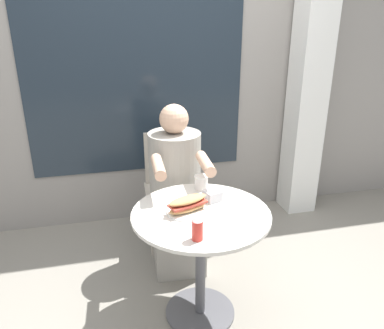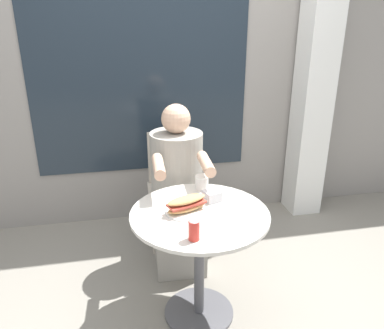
% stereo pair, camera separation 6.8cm
% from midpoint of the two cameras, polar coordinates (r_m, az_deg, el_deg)
% --- Properties ---
extents(ground_plane, '(8.00, 8.00, 0.00)m').
position_cam_midpoint_polar(ground_plane, '(2.48, 0.38, -21.62)').
color(ground_plane, gray).
extents(storefront_wall, '(8.00, 0.09, 2.80)m').
position_cam_midpoint_polar(storefront_wall, '(3.15, -5.63, 15.92)').
color(storefront_wall, gray).
rests_on(storefront_wall, ground_plane).
extents(lattice_pillar, '(0.27, 0.27, 2.40)m').
position_cam_midpoint_polar(lattice_pillar, '(3.39, 16.83, 12.15)').
color(lattice_pillar, silver).
rests_on(lattice_pillar, ground_plane).
extents(cafe_table, '(0.77, 0.77, 0.70)m').
position_cam_midpoint_polar(cafe_table, '(2.16, 0.42, -11.54)').
color(cafe_table, beige).
rests_on(cafe_table, ground_plane).
extents(diner_chair, '(0.40, 0.40, 0.87)m').
position_cam_midpoint_polar(diner_chair, '(2.96, -4.28, -1.98)').
color(diner_chair, '#ADA393').
rests_on(diner_chair, ground_plane).
extents(seated_diner, '(0.38, 0.66, 1.17)m').
position_cam_midpoint_polar(seated_diner, '(2.66, -3.17, -5.22)').
color(seated_diner, gray).
rests_on(seated_diner, ground_plane).
extents(sandwich_on_plate, '(0.24, 0.23, 0.09)m').
position_cam_midpoint_polar(sandwich_on_plate, '(2.06, -1.60, -6.25)').
color(sandwich_on_plate, white).
rests_on(sandwich_on_plate, cafe_table).
extents(drink_cup, '(0.09, 0.09, 0.09)m').
position_cam_midpoint_polar(drink_cup, '(2.32, 0.60, -2.70)').
color(drink_cup, silver).
rests_on(drink_cup, cafe_table).
extents(napkin_box, '(0.11, 0.11, 0.06)m').
position_cam_midpoint_polar(napkin_box, '(2.19, 2.22, -4.75)').
color(napkin_box, silver).
rests_on(napkin_box, cafe_table).
extents(condiment_bottle, '(0.05, 0.05, 0.13)m').
position_cam_midpoint_polar(condiment_bottle, '(1.80, -0.27, -9.66)').
color(condiment_bottle, red).
rests_on(condiment_bottle, cafe_table).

